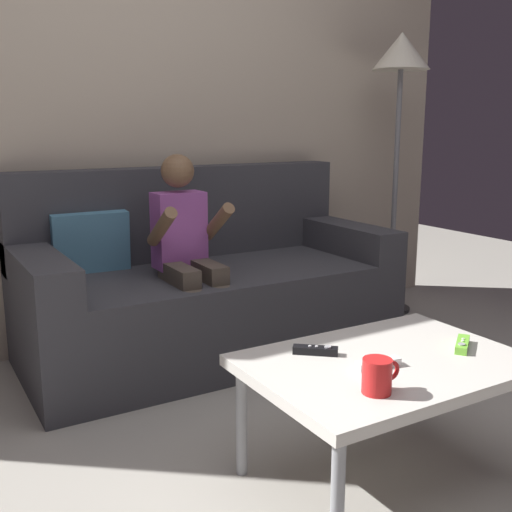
# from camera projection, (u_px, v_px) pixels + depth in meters

# --- Properties ---
(wall_back) EXTENTS (4.05, 0.05, 2.50)m
(wall_back) POSITION_uv_depth(u_px,v_px,m) (123.00, 94.00, 3.00)
(wall_back) COLOR #B2A38E
(wall_back) RESTS_ON ground
(couch) EXTENTS (1.76, 0.80, 0.89)m
(couch) POSITION_uv_depth(u_px,v_px,m) (205.00, 290.00, 2.99)
(couch) COLOR #38383D
(couch) RESTS_ON ground
(person_seated_on_couch) EXTENTS (0.32, 0.39, 0.97)m
(person_seated_on_couch) POSITION_uv_depth(u_px,v_px,m) (188.00, 250.00, 2.70)
(person_seated_on_couch) COLOR #4C4238
(person_seated_on_couch) RESTS_ON ground
(coffee_table) EXTENTS (0.84, 0.59, 0.40)m
(coffee_table) POSITION_uv_depth(u_px,v_px,m) (385.00, 371.00, 1.88)
(coffee_table) COLOR beige
(coffee_table) RESTS_ON ground
(game_remote_lime_near_edge) EXTENTS (0.13, 0.11, 0.03)m
(game_remote_lime_near_edge) POSITION_uv_depth(u_px,v_px,m) (462.00, 344.00, 1.96)
(game_remote_lime_near_edge) COLOR #72C638
(game_remote_lime_near_edge) RESTS_ON coffee_table
(game_remote_white_center) EXTENTS (0.14, 0.06, 0.03)m
(game_remote_white_center) POSITION_uv_depth(u_px,v_px,m) (378.00, 363.00, 1.81)
(game_remote_white_center) COLOR white
(game_remote_white_center) RESTS_ON coffee_table
(game_remote_black_far_corner) EXTENTS (0.13, 0.12, 0.03)m
(game_remote_black_far_corner) POSITION_uv_depth(u_px,v_px,m) (316.00, 350.00, 1.91)
(game_remote_black_far_corner) COLOR black
(game_remote_black_far_corner) RESTS_ON coffee_table
(coffee_mug) EXTENTS (0.12, 0.08, 0.09)m
(coffee_mug) POSITION_uv_depth(u_px,v_px,m) (378.00, 376.00, 1.63)
(coffee_mug) COLOR red
(coffee_mug) RESTS_ON coffee_table
(floor_lamp) EXTENTS (0.32, 0.32, 1.60)m
(floor_lamp) POSITION_uv_depth(u_px,v_px,m) (401.00, 73.00, 3.43)
(floor_lamp) COLOR black
(floor_lamp) RESTS_ON ground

